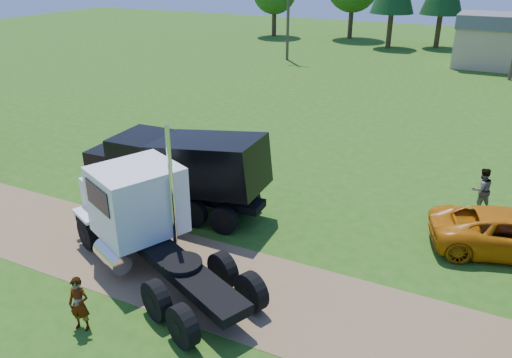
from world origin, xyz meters
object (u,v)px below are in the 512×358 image
at_px(black_dump_truck, 178,166).
at_px(orange_pickup, 510,233).
at_px(spectator_a, 79,304).
at_px(white_semi_tractor, 140,215).

relative_size(black_dump_truck, orange_pickup, 1.48).
distance_m(orange_pickup, spectator_a, 14.02).
xyz_separation_m(white_semi_tractor, black_dump_truck, (-0.95, 3.63, 0.18)).
distance_m(white_semi_tractor, spectator_a, 3.69).
xyz_separation_m(black_dump_truck, spectator_a, (1.61, -7.15, -1.04)).
relative_size(white_semi_tractor, orange_pickup, 1.54).
relative_size(white_semi_tractor, black_dump_truck, 1.04).
bearing_deg(orange_pickup, black_dump_truck, 84.71).
bearing_deg(black_dump_truck, orange_pickup, 8.75).
xyz_separation_m(black_dump_truck, orange_pickup, (11.94, 2.32, -1.12)).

